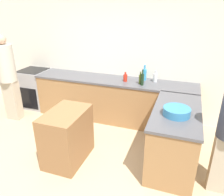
{
  "coord_description": "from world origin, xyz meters",
  "views": [
    {
      "loc": [
        1.41,
        -2.24,
        2.34
      ],
      "look_at": [
        0.34,
        0.81,
        0.96
      ],
      "focal_mm": 35.0,
      "sensor_mm": 36.0,
      "label": 1
    }
  ],
  "objects_px": {
    "mixing_bowl": "(177,112)",
    "vinegar_bottle_clear": "(155,77)",
    "wine_bottle_dark": "(142,79)",
    "person_by_range": "(8,76)",
    "dish_soap_bottle": "(144,74)",
    "olive_oil_bottle": "(140,79)",
    "island_table": "(67,136)",
    "hot_sauce_bottle": "(125,78)",
    "range_oven": "(35,88)"
  },
  "relations": [
    {
      "from": "island_table",
      "to": "wine_bottle_dark",
      "type": "distance_m",
      "value": 1.76
    },
    {
      "from": "vinegar_bottle_clear",
      "to": "olive_oil_bottle",
      "type": "bearing_deg",
      "value": -140.01
    },
    {
      "from": "hot_sauce_bottle",
      "to": "wine_bottle_dark",
      "type": "xyz_separation_m",
      "value": [
        0.37,
        -0.11,
        0.05
      ]
    },
    {
      "from": "mixing_bowl",
      "to": "person_by_range",
      "type": "distance_m",
      "value": 3.48
    },
    {
      "from": "mixing_bowl",
      "to": "vinegar_bottle_clear",
      "type": "xyz_separation_m",
      "value": [
        -0.52,
        1.36,
        0.04
      ]
    },
    {
      "from": "range_oven",
      "to": "dish_soap_bottle",
      "type": "relative_size",
      "value": 2.97
    },
    {
      "from": "olive_oil_bottle",
      "to": "wine_bottle_dark",
      "type": "distance_m",
      "value": 0.09
    },
    {
      "from": "island_table",
      "to": "mixing_bowl",
      "type": "distance_m",
      "value": 1.72
    },
    {
      "from": "range_oven",
      "to": "mixing_bowl",
      "type": "bearing_deg",
      "value": -20.05
    },
    {
      "from": "island_table",
      "to": "person_by_range",
      "type": "distance_m",
      "value": 2.11
    },
    {
      "from": "vinegar_bottle_clear",
      "to": "wine_bottle_dark",
      "type": "height_order",
      "value": "wine_bottle_dark"
    },
    {
      "from": "island_table",
      "to": "hot_sauce_bottle",
      "type": "distance_m",
      "value": 1.7
    },
    {
      "from": "olive_oil_bottle",
      "to": "vinegar_bottle_clear",
      "type": "xyz_separation_m",
      "value": [
        0.26,
        0.22,
        -0.01
      ]
    },
    {
      "from": "hot_sauce_bottle",
      "to": "person_by_range",
      "type": "relative_size",
      "value": 0.1
    },
    {
      "from": "range_oven",
      "to": "olive_oil_bottle",
      "type": "xyz_separation_m",
      "value": [
        2.62,
        -0.1,
        0.55
      ]
    },
    {
      "from": "vinegar_bottle_clear",
      "to": "dish_soap_bottle",
      "type": "relative_size",
      "value": 0.74
    },
    {
      "from": "hot_sauce_bottle",
      "to": "dish_soap_bottle",
      "type": "xyz_separation_m",
      "value": [
        0.34,
        0.21,
        0.05
      ]
    },
    {
      "from": "wine_bottle_dark",
      "to": "range_oven",
      "type": "bearing_deg",
      "value": 176.54
    },
    {
      "from": "mixing_bowl",
      "to": "olive_oil_bottle",
      "type": "distance_m",
      "value": 1.38
    },
    {
      "from": "vinegar_bottle_clear",
      "to": "hot_sauce_bottle",
      "type": "distance_m",
      "value": 0.6
    },
    {
      "from": "vinegar_bottle_clear",
      "to": "person_by_range",
      "type": "relative_size",
      "value": 0.13
    },
    {
      "from": "range_oven",
      "to": "olive_oil_bottle",
      "type": "bearing_deg",
      "value": -2.1
    },
    {
      "from": "wine_bottle_dark",
      "to": "olive_oil_bottle",
      "type": "bearing_deg",
      "value": 129.29
    },
    {
      "from": "range_oven",
      "to": "person_by_range",
      "type": "bearing_deg",
      "value": -93.83
    },
    {
      "from": "range_oven",
      "to": "mixing_bowl",
      "type": "xyz_separation_m",
      "value": [
        3.39,
        -1.24,
        0.51
      ]
    },
    {
      "from": "vinegar_bottle_clear",
      "to": "wine_bottle_dark",
      "type": "relative_size",
      "value": 0.75
    },
    {
      "from": "vinegar_bottle_clear",
      "to": "person_by_range",
      "type": "xyz_separation_m",
      "value": [
        -2.92,
        -0.84,
        -0.02
      ]
    },
    {
      "from": "mixing_bowl",
      "to": "person_by_range",
      "type": "bearing_deg",
      "value": 171.39
    },
    {
      "from": "island_table",
      "to": "person_by_range",
      "type": "height_order",
      "value": "person_by_range"
    },
    {
      "from": "olive_oil_bottle",
      "to": "person_by_range",
      "type": "bearing_deg",
      "value": -166.88
    },
    {
      "from": "range_oven",
      "to": "island_table",
      "type": "height_order",
      "value": "range_oven"
    },
    {
      "from": "vinegar_bottle_clear",
      "to": "dish_soap_bottle",
      "type": "distance_m",
      "value": 0.24
    },
    {
      "from": "mixing_bowl",
      "to": "vinegar_bottle_clear",
      "type": "distance_m",
      "value": 1.45
    },
    {
      "from": "vinegar_bottle_clear",
      "to": "dish_soap_bottle",
      "type": "height_order",
      "value": "dish_soap_bottle"
    },
    {
      "from": "olive_oil_bottle",
      "to": "range_oven",
      "type": "bearing_deg",
      "value": 177.9
    },
    {
      "from": "hot_sauce_bottle",
      "to": "person_by_range",
      "type": "bearing_deg",
      "value": -164.09
    },
    {
      "from": "range_oven",
      "to": "island_table",
      "type": "bearing_deg",
      "value": -41.11
    },
    {
      "from": "island_table",
      "to": "vinegar_bottle_clear",
      "type": "relative_size",
      "value": 3.67
    },
    {
      "from": "mixing_bowl",
      "to": "olive_oil_bottle",
      "type": "xyz_separation_m",
      "value": [
        -0.77,
        1.14,
        0.04
      ]
    },
    {
      "from": "wine_bottle_dark",
      "to": "dish_soap_bottle",
      "type": "distance_m",
      "value": 0.33
    },
    {
      "from": "range_oven",
      "to": "wine_bottle_dark",
      "type": "height_order",
      "value": "wine_bottle_dark"
    },
    {
      "from": "olive_oil_bottle",
      "to": "island_table",
      "type": "bearing_deg",
      "value": -119.18
    },
    {
      "from": "range_oven",
      "to": "dish_soap_bottle",
      "type": "xyz_separation_m",
      "value": [
        2.64,
        0.16,
        0.58
      ]
    },
    {
      "from": "island_table",
      "to": "person_by_range",
      "type": "xyz_separation_m",
      "value": [
        -1.84,
        0.85,
        0.57
      ]
    },
    {
      "from": "person_by_range",
      "to": "island_table",
      "type": "bearing_deg",
      "value": -24.75
    },
    {
      "from": "range_oven",
      "to": "person_by_range",
      "type": "xyz_separation_m",
      "value": [
        -0.05,
        -0.72,
        0.53
      ]
    },
    {
      "from": "mixing_bowl",
      "to": "wine_bottle_dark",
      "type": "bearing_deg",
      "value": 123.8
    },
    {
      "from": "range_oven",
      "to": "vinegar_bottle_clear",
      "type": "relative_size",
      "value": 4.0
    },
    {
      "from": "person_by_range",
      "to": "dish_soap_bottle",
      "type": "bearing_deg",
      "value": 18.13
    },
    {
      "from": "mixing_bowl",
      "to": "dish_soap_bottle",
      "type": "xyz_separation_m",
      "value": [
        -0.75,
        1.4,
        0.07
      ]
    }
  ]
}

